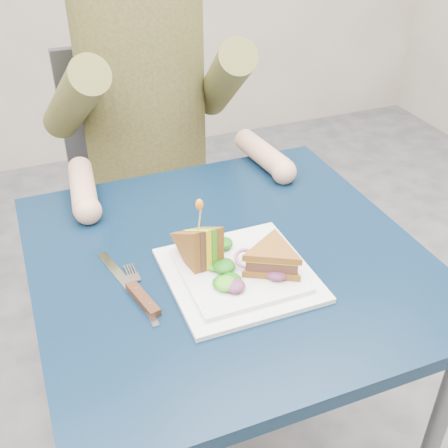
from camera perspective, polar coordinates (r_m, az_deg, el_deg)
name	(u,v)px	position (r m, az deg, el deg)	size (l,w,h in m)	color
table	(228,286)	(1.15, 0.45, -6.33)	(0.75, 0.75, 0.73)	black
chair	(143,177)	(1.78, -8.21, 4.79)	(0.42, 0.40, 0.93)	#47474C
diner	(143,70)	(1.53, -8.25, 15.21)	(0.54, 0.59, 0.74)	#4B4622
plate	(239,273)	(1.04, 1.53, -5.01)	(0.26, 0.26, 0.02)	white
sandwich_flat	(272,259)	(1.02, 4.95, -3.52)	(0.17, 0.17, 0.05)	brown
sandwich_upright	(201,247)	(1.03, -2.39, -2.35)	(0.08, 0.13, 0.13)	brown
fork	(141,295)	(1.02, -8.40, -7.16)	(0.02, 0.18, 0.01)	silver
knife	(137,294)	(1.02, -8.78, -6.99)	(0.07, 0.22, 0.02)	silver
toothpick	(200,218)	(1.00, -2.48, 0.62)	(0.00, 0.00, 0.06)	tan
toothpick_frill	(199,205)	(0.98, -2.52, 1.98)	(0.01, 0.01, 0.02)	orange
lettuce_spill	(239,260)	(1.04, 1.59, -3.72)	(0.15, 0.13, 0.02)	#337A14
onion_ring	(246,259)	(1.04, 2.21, -3.53)	(0.04, 0.04, 0.01)	#9E4C7A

